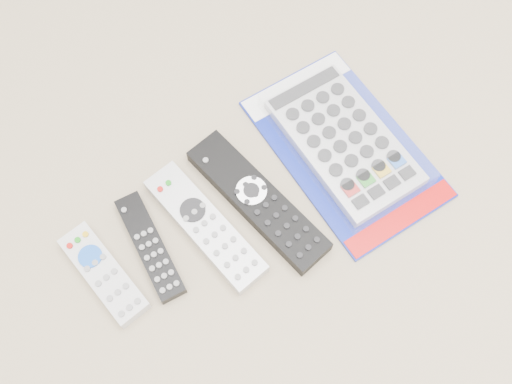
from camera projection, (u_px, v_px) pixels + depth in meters
remote_small_grey at (104, 274)px, 0.83m from camera, size 0.05×0.17×0.03m
remote_slim_black at (150, 247)px, 0.85m from camera, size 0.07×0.18×0.02m
remote_silver_dvd at (205, 226)px, 0.86m from camera, size 0.07×0.23×0.03m
remote_large_black at (258, 201)px, 0.87m from camera, size 0.08×0.27×0.03m
jumbo_remote_packaged at (344, 141)px, 0.91m from camera, size 0.23×0.35×0.04m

